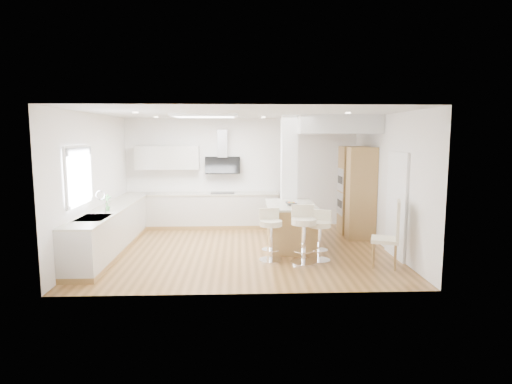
{
  "coord_description": "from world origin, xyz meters",
  "views": [
    {
      "loc": [
        -0.07,
        -8.66,
        2.36
      ],
      "look_at": [
        0.28,
        0.4,
        1.16
      ],
      "focal_mm": 30.0,
      "sensor_mm": 36.0,
      "label": 1
    }
  ],
  "objects_px": {
    "bar_stool_b": "(304,231)",
    "peninsula": "(291,226)",
    "bar_stool_a": "(271,232)",
    "dining_chair": "(391,232)",
    "bar_stool_c": "(320,233)"
  },
  "relations": [
    {
      "from": "bar_stool_b",
      "to": "peninsula",
      "type": "bearing_deg",
      "value": 94.78
    },
    {
      "from": "bar_stool_b",
      "to": "bar_stool_a",
      "type": "bearing_deg",
      "value": 162.55
    },
    {
      "from": "bar_stool_b",
      "to": "dining_chair",
      "type": "xyz_separation_m",
      "value": [
        1.54,
        -0.31,
        0.05
      ]
    },
    {
      "from": "peninsula",
      "to": "dining_chair",
      "type": "bearing_deg",
      "value": -39.66
    },
    {
      "from": "bar_stool_a",
      "to": "dining_chair",
      "type": "distance_m",
      "value": 2.19
    },
    {
      "from": "bar_stool_b",
      "to": "bar_stool_c",
      "type": "relative_size",
      "value": 1.12
    },
    {
      "from": "bar_stool_c",
      "to": "peninsula",
      "type": "bearing_deg",
      "value": 137.84
    },
    {
      "from": "bar_stool_c",
      "to": "dining_chair",
      "type": "bearing_deg",
      "value": 4.24
    },
    {
      "from": "peninsula",
      "to": "bar_stool_b",
      "type": "bearing_deg",
      "value": -83.13
    },
    {
      "from": "bar_stool_a",
      "to": "bar_stool_c",
      "type": "distance_m",
      "value": 0.92
    },
    {
      "from": "peninsula",
      "to": "bar_stool_a",
      "type": "height_order",
      "value": "peninsula"
    },
    {
      "from": "bar_stool_b",
      "to": "dining_chair",
      "type": "bearing_deg",
      "value": -12.07
    },
    {
      "from": "bar_stool_a",
      "to": "dining_chair",
      "type": "bearing_deg",
      "value": -21.75
    },
    {
      "from": "peninsula",
      "to": "bar_stool_c",
      "type": "height_order",
      "value": "peninsula"
    },
    {
      "from": "bar_stool_c",
      "to": "dining_chair",
      "type": "distance_m",
      "value": 1.29
    }
  ]
}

